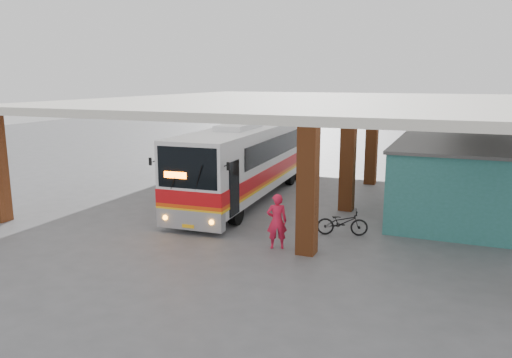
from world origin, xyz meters
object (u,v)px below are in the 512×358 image
(pedestrian, at_px, (277,221))
(coach_bus, at_px, (247,161))
(motorcycle, at_px, (342,222))
(red_chair, at_px, (406,187))

(pedestrian, bearing_deg, coach_bus, -83.07)
(coach_bus, bearing_deg, pedestrian, -61.90)
(pedestrian, bearing_deg, motorcycle, -151.74)
(coach_bus, relative_size, pedestrian, 6.72)
(pedestrian, xyz_separation_m, red_chair, (3.19, 9.85, -0.54))
(motorcycle, height_order, red_chair, motorcycle)
(red_chair, bearing_deg, motorcycle, -93.63)
(coach_bus, height_order, red_chair, coach_bus)
(motorcycle, bearing_deg, pedestrian, 126.88)
(coach_bus, xyz_separation_m, red_chair, (6.99, 3.60, -1.42))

